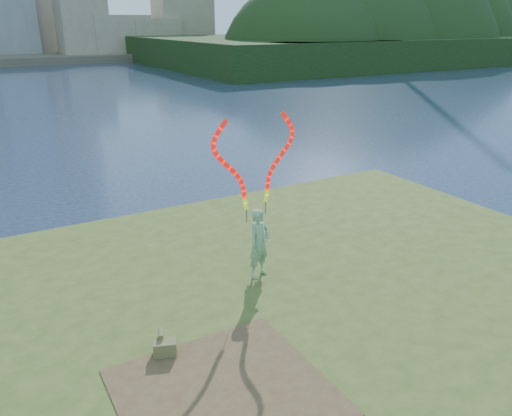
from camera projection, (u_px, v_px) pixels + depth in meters
ground at (248, 306)px, 11.83m from camera, size 320.00×320.00×0.00m
grassy_knoll at (304, 345)px, 9.85m from camera, size 20.00×18.00×0.80m
dirt_patch at (224, 392)px, 7.92m from camera, size 3.20×3.00×0.02m
wooded_hill at (377, 58)px, 88.24m from camera, size 78.00×50.00×63.00m
woman_with_ribbons at (258, 219)px, 11.10m from camera, size 1.94×0.76×4.01m
canvas_bag at (165, 347)px, 8.77m from camera, size 0.47×0.52×0.38m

